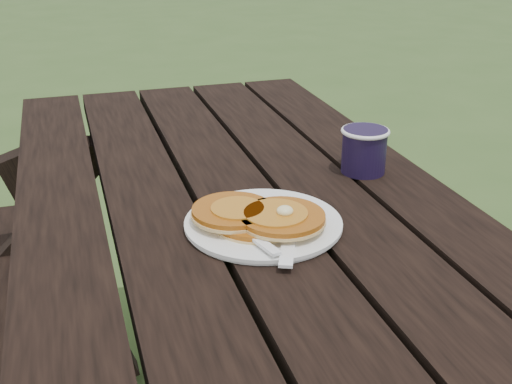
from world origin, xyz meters
name	(u,v)px	position (x,y,z in m)	size (l,w,h in m)	color
plate	(263,224)	(0.01, 0.01, 0.76)	(0.24, 0.24, 0.01)	white
pancake_stack	(259,217)	(-0.01, 0.00, 0.77)	(0.20, 0.17, 0.04)	#AB5913
knife	(289,236)	(0.03, -0.05, 0.76)	(0.02, 0.18, 0.01)	white
fork	(256,239)	(-0.03, -0.05, 0.77)	(0.03, 0.16, 0.01)	white
coffee_cup	(364,147)	(0.26, 0.18, 0.80)	(0.09, 0.09, 0.09)	black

